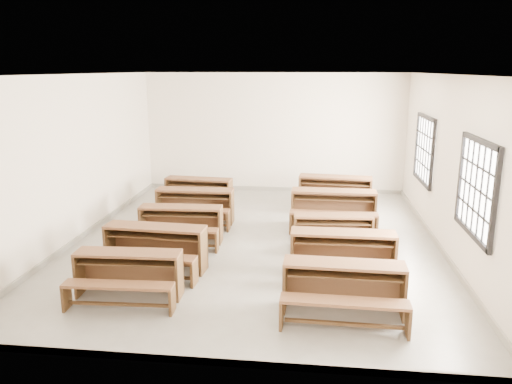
# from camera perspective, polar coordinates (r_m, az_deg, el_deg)

# --- Properties ---
(room) EXTENTS (8.50, 8.50, 3.20)m
(room) POSITION_cam_1_polar(r_m,az_deg,el_deg) (9.33, 0.55, 6.81)
(room) COLOR gray
(room) RESTS_ON ground
(desk_set_0) EXTENTS (1.58, 0.86, 0.70)m
(desk_set_0) POSITION_cam_1_polar(r_m,az_deg,el_deg) (7.64, -14.44, -8.80)
(desk_set_0) COLOR brown
(desk_set_0) RESTS_ON ground
(desk_set_1) EXTENTS (1.75, 0.99, 0.76)m
(desk_set_1) POSITION_cam_1_polar(r_m,az_deg,el_deg) (8.52, -11.52, -5.96)
(desk_set_1) COLOR brown
(desk_set_1) RESTS_ON ground
(desk_set_2) EXTENTS (1.62, 0.89, 0.72)m
(desk_set_2) POSITION_cam_1_polar(r_m,az_deg,el_deg) (9.77, -8.63, -3.39)
(desk_set_2) COLOR brown
(desk_set_2) RESTS_ON ground
(desk_set_3) EXTENTS (1.69, 0.89, 0.75)m
(desk_set_3) POSITION_cam_1_polar(r_m,az_deg,el_deg) (10.96, -7.03, -1.31)
(desk_set_3) COLOR brown
(desk_set_3) RESTS_ON ground
(desk_set_4) EXTENTS (1.68, 0.98, 0.73)m
(desk_set_4) POSITION_cam_1_polar(r_m,az_deg,el_deg) (12.15, -6.63, 0.14)
(desk_set_4) COLOR brown
(desk_set_4) RESTS_ON ground
(desk_set_5) EXTENTS (1.67, 0.90, 0.74)m
(desk_set_5) POSITION_cam_1_polar(r_m,az_deg,el_deg) (7.00, 9.98, -10.47)
(desk_set_5) COLOR brown
(desk_set_5) RESTS_ON ground
(desk_set_6) EXTENTS (1.68, 0.87, 0.76)m
(desk_set_6) POSITION_cam_1_polar(r_m,az_deg,el_deg) (8.20, 9.89, -6.71)
(desk_set_6) COLOR brown
(desk_set_6) RESTS_ON ground
(desk_set_7) EXTENTS (1.50, 0.85, 0.66)m
(desk_set_7) POSITION_cam_1_polar(r_m,az_deg,el_deg) (9.43, 8.82, -4.27)
(desk_set_7) COLOR brown
(desk_set_7) RESTS_ON ground
(desk_set_8) EXTENTS (1.80, 0.96, 0.80)m
(desk_set_8) POSITION_cam_1_polar(r_m,az_deg,el_deg) (10.69, 8.83, -1.61)
(desk_set_8) COLOR brown
(desk_set_8) RESTS_ON ground
(desk_set_9) EXTENTS (1.81, 1.06, 0.78)m
(desk_set_9) POSITION_cam_1_polar(r_m,az_deg,el_deg) (12.17, 9.01, 0.25)
(desk_set_9) COLOR brown
(desk_set_9) RESTS_ON ground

